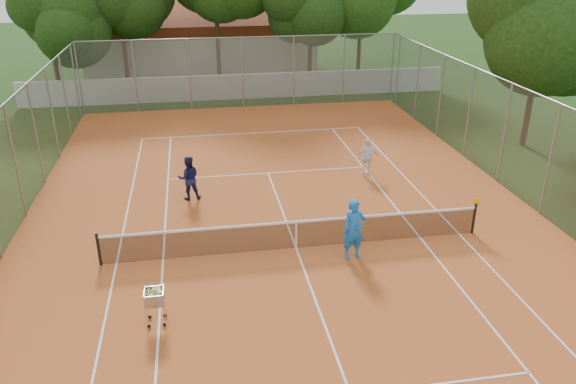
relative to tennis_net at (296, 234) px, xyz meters
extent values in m
plane|color=#18350E|center=(0.00, 0.00, -0.51)|extent=(120.00, 120.00, 0.00)
cube|color=#B75823|center=(0.00, 0.00, -0.50)|extent=(18.00, 34.00, 0.02)
cube|color=white|center=(0.00, 0.00, -0.49)|extent=(10.98, 23.78, 0.01)
cube|color=black|center=(0.00, 0.00, 0.00)|extent=(11.88, 0.10, 0.98)
cube|color=slate|center=(0.00, 0.00, 1.49)|extent=(18.00, 34.00, 4.00)
cube|color=silver|center=(0.00, 19.00, 0.24)|extent=(26.00, 0.30, 1.50)
cube|color=beige|center=(-2.00, 29.00, 1.69)|extent=(16.40, 9.00, 4.40)
cube|color=black|center=(0.00, 22.00, 4.49)|extent=(29.00, 19.00, 10.00)
imported|color=blue|center=(1.60, -0.84, 0.46)|extent=(0.74, 0.52, 1.91)
imported|color=#181848|center=(-3.24, 4.36, 0.35)|extent=(0.86, 0.69, 1.67)
imported|color=white|center=(3.98, 5.51, 0.30)|extent=(0.93, 0.39, 1.58)
cube|color=#B0B0B7|center=(-4.16, -3.14, 0.03)|extent=(0.64, 0.64, 1.04)
camera|label=1|loc=(-2.86, -15.17, 8.31)|focal=35.00mm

